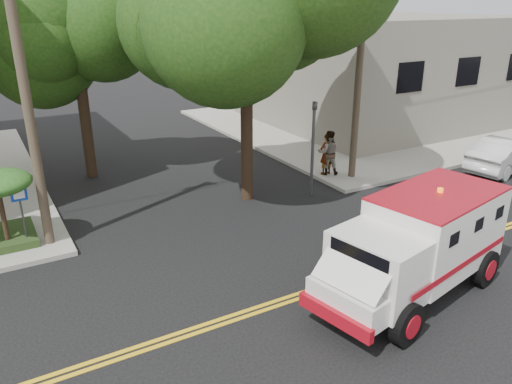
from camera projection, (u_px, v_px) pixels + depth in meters
ground at (317, 290)px, 12.89m from camera, size 100.00×100.00×0.00m
sidewalk_ne at (365, 123)px, 30.05m from camera, size 17.00×17.00×0.15m
building_right at (383, 68)px, 30.04m from camera, size 14.00×12.00×6.00m
utility_pole_left at (26, 99)px, 13.54m from camera, size 0.28×0.28×9.00m
utility_pole_right at (359, 69)px, 19.21m from camera, size 0.28×0.28×9.00m
tree_left at (85, 35)px, 19.13m from camera, size 4.48×4.20×7.70m
tree_right at (282, 17)px, 27.56m from camera, size 4.80×4.50×8.20m
traffic_signal at (313, 139)px, 18.39m from camera, size 0.15×0.18×3.60m
accessibility_sign at (21, 207)px, 14.53m from camera, size 0.45×0.10×2.02m
armored_truck at (418, 241)px, 12.24m from camera, size 5.96×3.19×2.58m
parked_sedan at (506, 154)px, 21.66m from camera, size 4.69×2.36×1.47m
pedestrian_a at (326, 154)px, 20.69m from camera, size 0.65×0.44×1.75m
pedestrian_b at (328, 153)px, 20.69m from camera, size 1.14×1.07×1.86m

